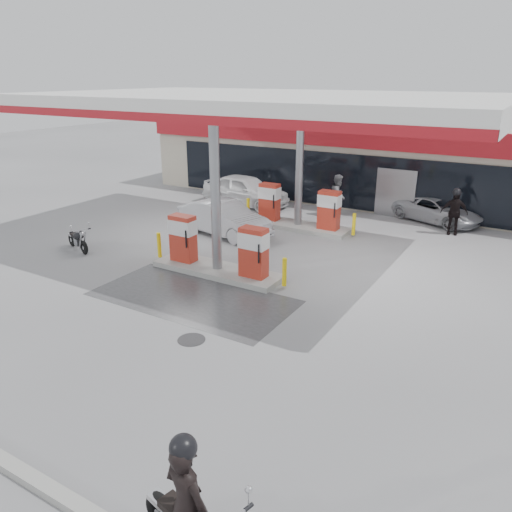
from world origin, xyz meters
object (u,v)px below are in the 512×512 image
(pump_island_near, at_px, (217,253))
(biker_walking, at_px, (454,213))
(attendant, at_px, (338,195))
(pump_island_far, at_px, (298,212))
(parked_motorcycle, at_px, (78,240))
(sedan_white, at_px, (245,190))
(parked_car_right, at_px, (437,210))
(hatchback_silver, at_px, (224,218))
(parked_car_left, at_px, (203,172))
(biker_main, at_px, (187,505))

(pump_island_near, xyz_separation_m, biker_walking, (5.84, 8.49, 0.19))
(attendant, bearing_deg, pump_island_far, 163.83)
(parked_motorcycle, bearing_deg, pump_island_far, 69.22)
(sedan_white, height_order, parked_car_right, sedan_white)
(biker_walking, bearing_deg, pump_island_far, -170.48)
(parked_motorcycle, bearing_deg, parked_car_right, 64.84)
(sedan_white, bearing_deg, pump_island_near, -149.62)
(hatchback_silver, bearing_deg, pump_island_far, -30.54)
(parked_motorcycle, xyz_separation_m, parked_car_left, (-3.30, 12.26, 0.28))
(attendant, bearing_deg, parked_car_right, -76.93)
(pump_island_near, height_order, parked_car_right, pump_island_near)
(parked_motorcycle, distance_m, hatchback_silver, 5.70)
(parked_motorcycle, distance_m, parked_car_right, 15.20)
(sedan_white, xyz_separation_m, parked_car_right, (8.93, 1.80, -0.22))
(pump_island_near, bearing_deg, hatchback_silver, 121.05)
(pump_island_far, height_order, biker_main, biker_main)
(hatchback_silver, xyz_separation_m, parked_car_left, (-6.90, 7.85, -0.02))
(pump_island_far, bearing_deg, attendant, 76.56)
(pump_island_far, relative_size, attendant, 2.68)
(pump_island_near, distance_m, parked_car_right, 11.14)
(pump_island_far, xyz_separation_m, sedan_white, (-4.02, 2.20, 0.06))
(parked_motorcycle, height_order, hatchback_silver, hatchback_silver)
(pump_island_near, height_order, attendant, attendant)
(biker_main, xyz_separation_m, attendant, (-5.00, 17.56, -0.01))
(hatchback_silver, xyz_separation_m, biker_walking, (8.01, 4.89, 0.21))
(pump_island_near, height_order, biker_walking, biker_walking)
(pump_island_far, relative_size, parked_car_left, 1.10)
(pump_island_near, relative_size, attendant, 2.68)
(parked_car_left, bearing_deg, parked_motorcycle, -165.99)
(sedan_white, bearing_deg, biker_walking, -84.06)
(pump_island_near, bearing_deg, parked_motorcycle, -172.01)
(biker_main, distance_m, sedan_white, 19.53)
(pump_island_far, bearing_deg, hatchback_silver, -132.09)
(hatchback_silver, bearing_deg, parked_car_right, -36.34)
(attendant, distance_m, hatchback_silver, 5.93)
(sedan_white, distance_m, parked_car_left, 6.01)
(biker_walking, bearing_deg, parked_car_right, 108.07)
(attendant, xyz_separation_m, biker_walking, (5.17, -0.31, -0.05))
(sedan_white, xyz_separation_m, biker_walking, (9.86, 0.29, 0.13))
(parked_motorcycle, distance_m, sedan_white, 9.19)
(pump_island_far, xyz_separation_m, parked_car_left, (-9.07, 5.45, -0.03))
(biker_main, bearing_deg, parked_motorcycle, -25.82)
(sedan_white, xyz_separation_m, attendant, (4.69, 0.60, 0.19))
(pump_island_near, relative_size, hatchback_silver, 1.22)
(parked_motorcycle, bearing_deg, sedan_white, 98.48)
(parked_motorcycle, distance_m, attendant, 11.58)
(sedan_white, xyz_separation_m, parked_car_left, (-5.05, 3.25, -0.09))
(pump_island_far, height_order, parked_motorcycle, pump_island_far)
(pump_island_near, xyz_separation_m, pump_island_far, (0.00, 6.00, 0.00))
(pump_island_near, relative_size, parked_motorcycle, 3.08)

